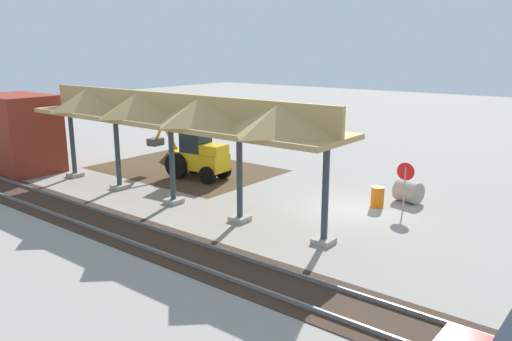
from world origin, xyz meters
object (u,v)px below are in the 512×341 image
stop_sign (405,177)px  backhoe (197,154)px  concrete_pipe (408,191)px  traffic_barrel (377,197)px  brick_utility_building (18,133)px

stop_sign → backhoe: size_ratio=0.41×
stop_sign → backhoe: backhoe is taller
backhoe → concrete_pipe: bearing=-165.3°
concrete_pipe → traffic_barrel: (0.77, 1.54, -0.04)m
stop_sign → traffic_barrel: (1.10, 0.19, -1.05)m
backhoe → brick_utility_building: (9.02, 4.94, 0.86)m
stop_sign → traffic_barrel: size_ratio=2.34×
stop_sign → brick_utility_building: 20.88m
concrete_pipe → stop_sign: bearing=103.6°
concrete_pipe → backhoe: bearing=14.7°
backhoe → traffic_barrel: size_ratio=5.68×
concrete_pipe → traffic_barrel: size_ratio=1.40×
concrete_pipe → traffic_barrel: 1.73m
brick_utility_building → traffic_barrel: brick_utility_building is taller
stop_sign → backhoe: 10.96m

